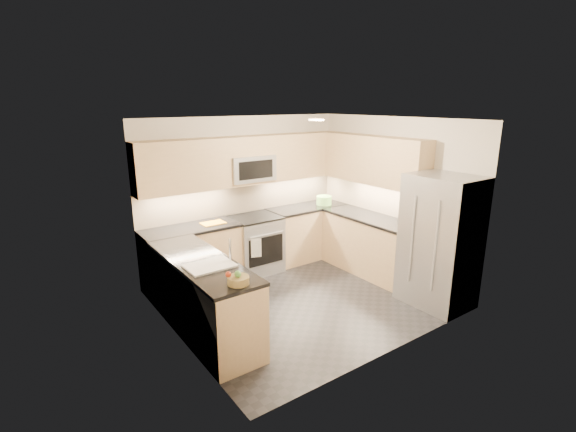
# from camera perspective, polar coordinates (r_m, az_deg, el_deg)

# --- Properties ---
(floor) EXTENTS (3.60, 3.20, 0.00)m
(floor) POSITION_cam_1_polar(r_m,az_deg,el_deg) (6.06, 1.96, -11.27)
(floor) COLOR #222227
(floor) RESTS_ON ground
(ceiling) EXTENTS (3.60, 3.20, 0.02)m
(ceiling) POSITION_cam_1_polar(r_m,az_deg,el_deg) (5.42, 2.21, 13.06)
(ceiling) COLOR beige
(ceiling) RESTS_ON wall_back
(wall_back) EXTENTS (3.60, 0.02, 2.50)m
(wall_back) POSITION_cam_1_polar(r_m,az_deg,el_deg) (6.91, -6.03, 3.06)
(wall_back) COLOR beige
(wall_back) RESTS_ON floor
(wall_front) EXTENTS (3.60, 0.02, 2.50)m
(wall_front) POSITION_cam_1_polar(r_m,az_deg,el_deg) (4.51, 14.58, -4.18)
(wall_front) COLOR beige
(wall_front) RESTS_ON floor
(wall_left) EXTENTS (0.02, 3.20, 2.50)m
(wall_left) POSITION_cam_1_polar(r_m,az_deg,el_deg) (4.78, -15.34, -3.11)
(wall_left) COLOR beige
(wall_left) RESTS_ON floor
(wall_right) EXTENTS (0.02, 3.20, 2.50)m
(wall_right) POSITION_cam_1_polar(r_m,az_deg,el_deg) (6.83, 14.16, 2.51)
(wall_right) COLOR beige
(wall_right) RESTS_ON floor
(base_cab_back_left) EXTENTS (1.42, 0.60, 0.90)m
(base_cab_back_left) POSITION_cam_1_polar(r_m,az_deg,el_deg) (6.43, -13.00, -5.69)
(base_cab_back_left) COLOR tan
(base_cab_back_left) RESTS_ON floor
(base_cab_back_right) EXTENTS (1.42, 0.60, 0.90)m
(base_cab_back_right) POSITION_cam_1_polar(r_m,az_deg,el_deg) (7.47, 2.58, -2.29)
(base_cab_back_right) COLOR tan
(base_cab_back_right) RESTS_ON floor
(base_cab_right) EXTENTS (0.60, 1.70, 0.90)m
(base_cab_right) POSITION_cam_1_polar(r_m,az_deg,el_deg) (6.93, 11.16, -4.02)
(base_cab_right) COLOR tan
(base_cab_right) RESTS_ON floor
(base_cab_peninsula) EXTENTS (0.60, 2.00, 0.90)m
(base_cab_peninsula) POSITION_cam_1_polar(r_m,az_deg,el_deg) (5.18, -11.55, -10.95)
(base_cab_peninsula) COLOR tan
(base_cab_peninsula) RESTS_ON floor
(countertop_back_left) EXTENTS (1.42, 0.63, 0.04)m
(countertop_back_left) POSITION_cam_1_polar(r_m,az_deg,el_deg) (6.28, -13.26, -1.68)
(countertop_back_left) COLOR black
(countertop_back_left) RESTS_ON base_cab_back_left
(countertop_back_right) EXTENTS (1.42, 0.63, 0.04)m
(countertop_back_right) POSITION_cam_1_polar(r_m,az_deg,el_deg) (7.34, 2.63, 1.21)
(countertop_back_right) COLOR black
(countertop_back_right) RESTS_ON base_cab_back_right
(countertop_right) EXTENTS (0.63, 1.70, 0.04)m
(countertop_right) POSITION_cam_1_polar(r_m,az_deg,el_deg) (6.79, 11.37, -0.27)
(countertop_right) COLOR black
(countertop_right) RESTS_ON base_cab_right
(countertop_peninsula) EXTENTS (0.63, 2.00, 0.04)m
(countertop_peninsula) POSITION_cam_1_polar(r_m,az_deg,el_deg) (4.99, -11.84, -6.10)
(countertop_peninsula) COLOR black
(countertop_peninsula) RESTS_ON base_cab_peninsula
(upper_cab_back) EXTENTS (3.60, 0.35, 0.75)m
(upper_cab_back) POSITION_cam_1_polar(r_m,az_deg,el_deg) (6.66, -5.42, 7.63)
(upper_cab_back) COLOR tan
(upper_cab_back) RESTS_ON wall_back
(upper_cab_right) EXTENTS (0.35, 1.95, 0.75)m
(upper_cab_right) POSITION_cam_1_polar(r_m,az_deg,el_deg) (6.78, 11.74, 7.51)
(upper_cab_right) COLOR tan
(upper_cab_right) RESTS_ON wall_right
(backsplash_back) EXTENTS (3.60, 0.01, 0.51)m
(backsplash_back) POSITION_cam_1_polar(r_m,az_deg,el_deg) (6.92, -6.00, 2.61)
(backsplash_back) COLOR tan
(backsplash_back) RESTS_ON wall_back
(backsplash_right) EXTENTS (0.01, 2.30, 0.51)m
(backsplash_right) POSITION_cam_1_polar(r_m,az_deg,el_deg) (7.13, 11.37, 2.76)
(backsplash_right) COLOR tan
(backsplash_right) RESTS_ON wall_right
(gas_range) EXTENTS (0.76, 0.65, 0.91)m
(gas_range) POSITION_cam_1_polar(r_m,az_deg,el_deg) (6.86, -4.50, -3.92)
(gas_range) COLOR #9EA0A6
(gas_range) RESTS_ON floor
(range_cooktop) EXTENTS (0.76, 0.65, 0.03)m
(range_cooktop) POSITION_cam_1_polar(r_m,az_deg,el_deg) (6.72, -4.58, -0.21)
(range_cooktop) COLOR black
(range_cooktop) RESTS_ON gas_range
(oven_door_glass) EXTENTS (0.62, 0.02, 0.45)m
(oven_door_glass) POSITION_cam_1_polar(r_m,az_deg,el_deg) (6.60, -3.01, -4.74)
(oven_door_glass) COLOR black
(oven_door_glass) RESTS_ON gas_range
(oven_handle) EXTENTS (0.60, 0.02, 0.02)m
(oven_handle) POSITION_cam_1_polar(r_m,az_deg,el_deg) (6.49, -2.95, -2.55)
(oven_handle) COLOR #B2B5BA
(oven_handle) RESTS_ON gas_range
(microwave) EXTENTS (0.76, 0.40, 0.40)m
(microwave) POSITION_cam_1_polar(r_m,az_deg,el_deg) (6.66, -5.29, 6.54)
(microwave) COLOR #989B9F
(microwave) RESTS_ON upper_cab_back
(microwave_door) EXTENTS (0.60, 0.01, 0.28)m
(microwave_door) POSITION_cam_1_polar(r_m,az_deg,el_deg) (6.48, -4.37, 6.32)
(microwave_door) COLOR black
(microwave_door) RESTS_ON microwave
(refrigerator) EXTENTS (0.70, 0.90, 1.80)m
(refrigerator) POSITION_cam_1_polar(r_m,az_deg,el_deg) (5.98, 20.09, -3.28)
(refrigerator) COLOR gray
(refrigerator) RESTS_ON floor
(fridge_handle_left) EXTENTS (0.02, 0.02, 1.20)m
(fridge_handle_left) POSITION_cam_1_polar(r_m,az_deg,el_deg) (5.58, 19.46, -4.02)
(fridge_handle_left) COLOR #B2B5BA
(fridge_handle_left) RESTS_ON refrigerator
(fridge_handle_right) EXTENTS (0.02, 0.02, 1.20)m
(fridge_handle_right) POSITION_cam_1_polar(r_m,az_deg,el_deg) (5.78, 16.57, -3.10)
(fridge_handle_right) COLOR #B2B5BA
(fridge_handle_right) RESTS_ON refrigerator
(sink_basin) EXTENTS (0.52, 0.38, 0.16)m
(sink_basin) POSITION_cam_1_polar(r_m,az_deg,el_deg) (4.79, -10.59, -7.48)
(sink_basin) COLOR white
(sink_basin) RESTS_ON base_cab_peninsula
(faucet) EXTENTS (0.03, 0.03, 0.28)m
(faucet) POSITION_cam_1_polar(r_m,az_deg,el_deg) (4.83, -7.91, -4.64)
(faucet) COLOR silver
(faucet) RESTS_ON countertop_peninsula
(utensil_bowl) EXTENTS (0.28, 0.28, 0.15)m
(utensil_bowl) POSITION_cam_1_polar(r_m,az_deg,el_deg) (7.44, 4.95, 2.14)
(utensil_bowl) COLOR #75C052
(utensil_bowl) RESTS_ON countertop_back_right
(cutting_board) EXTENTS (0.35, 0.24, 0.01)m
(cutting_board) POSITION_cam_1_polar(r_m,az_deg,el_deg) (6.40, -10.19, -0.95)
(cutting_board) COLOR orange
(cutting_board) RESTS_ON countertop_back_left
(fruit_basket) EXTENTS (0.29, 0.29, 0.08)m
(fruit_basket) POSITION_cam_1_polar(r_m,az_deg,el_deg) (4.28, -6.81, -8.73)
(fruit_basket) COLOR olive
(fruit_basket) RESTS_ON countertop_peninsula
(fruit_apple) EXTENTS (0.06, 0.06, 0.06)m
(fruit_apple) POSITION_cam_1_polar(r_m,az_deg,el_deg) (4.24, -8.17, -7.91)
(fruit_apple) COLOR #B12F14
(fruit_apple) RESTS_ON fruit_basket
(fruit_pear) EXTENTS (0.07, 0.07, 0.07)m
(fruit_pear) POSITION_cam_1_polar(r_m,az_deg,el_deg) (4.24, -6.88, -7.88)
(fruit_pear) COLOR #60AB49
(fruit_pear) RESTS_ON fruit_basket
(dish_towel_check) EXTENTS (0.15, 0.07, 0.30)m
(dish_towel_check) POSITION_cam_1_polar(r_m,az_deg,el_deg) (6.43, -4.38, -4.36)
(dish_towel_check) COLOR white
(dish_towel_check) RESTS_ON oven_handle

